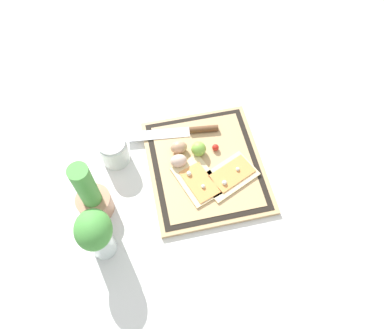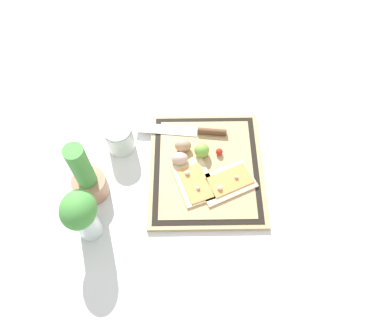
{
  "view_description": "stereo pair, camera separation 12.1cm",
  "coord_description": "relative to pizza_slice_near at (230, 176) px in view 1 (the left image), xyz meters",
  "views": [
    {
      "loc": [
        -0.6,
        0.18,
        1.09
      ],
      "look_at": [
        0.0,
        0.05,
        0.04
      ],
      "focal_mm": 35.0,
      "sensor_mm": 36.0,
      "label": 1
    },
    {
      "loc": [
        -0.61,
        0.06,
        1.09
      ],
      "look_at": [
        0.0,
        0.05,
        0.04
      ],
      "focal_mm": 35.0,
      "sensor_mm": 36.0,
      "label": 2
    }
  ],
  "objects": [
    {
      "name": "ground_plane",
      "position": [
        0.06,
        0.06,
        -0.02
      ],
      "size": [
        6.0,
        6.0,
        0.0
      ],
      "primitive_type": "plane",
      "color": "silver"
    },
    {
      "name": "cutting_board",
      "position": [
        0.06,
        0.06,
        -0.01
      ],
      "size": [
        0.43,
        0.37,
        0.02
      ],
      "color": "tan",
      "rests_on": "ground_plane"
    },
    {
      "name": "pizza_slice_near",
      "position": [
        0.0,
        0.0,
        0.0
      ],
      "size": [
        0.17,
        0.21,
        0.02
      ],
      "color": "beige",
      "rests_on": "cutting_board"
    },
    {
      "name": "pizza_slice_far",
      "position": [
        0.01,
        0.1,
        0.0
      ],
      "size": [
        0.19,
        0.16,
        0.02
      ],
      "color": "beige",
      "rests_on": "cutting_board"
    },
    {
      "name": "knife",
      "position": [
        0.2,
        0.1,
        0.0
      ],
      "size": [
        0.07,
        0.32,
        0.02
      ],
      "color": "silver",
      "rests_on": "cutting_board"
    },
    {
      "name": "egg_brown",
      "position": [
        0.13,
        0.14,
        0.02
      ],
      "size": [
        0.04,
        0.06,
        0.04
      ],
      "primitive_type": "ellipsoid",
      "color": "tan",
      "rests_on": "cutting_board"
    },
    {
      "name": "egg_pink",
      "position": [
        0.08,
        0.15,
        0.02
      ],
      "size": [
        0.04,
        0.06,
        0.04
      ],
      "primitive_type": "ellipsoid",
      "color": "beige",
      "rests_on": "cutting_board"
    },
    {
      "name": "lime",
      "position": [
        0.11,
        0.08,
        0.02
      ],
      "size": [
        0.05,
        0.05,
        0.05
      ],
      "primitive_type": "sphere",
      "color": "#7FB742",
      "rests_on": "cutting_board"
    },
    {
      "name": "cherry_tomato_red",
      "position": [
        0.11,
        0.02,
        0.01
      ],
      "size": [
        0.02,
        0.02,
        0.02
      ],
      "primitive_type": "sphere",
      "color": "red",
      "rests_on": "cutting_board"
    },
    {
      "name": "herb_pot",
      "position": [
        -0.01,
        0.43,
        0.06
      ],
      "size": [
        0.11,
        0.11,
        0.25
      ],
      "color": "#AD7A5B",
      "rests_on": "ground_plane"
    },
    {
      "name": "sauce_jar",
      "position": [
        0.16,
        0.35,
        0.02
      ],
      "size": [
        0.09,
        0.09,
        0.1
      ],
      "color": "silver",
      "rests_on": "ground_plane"
    },
    {
      "name": "herb_glass",
      "position": [
        -0.15,
        0.42,
        0.1
      ],
      "size": [
        0.11,
        0.1,
        0.2
      ],
      "color": "silver",
      "rests_on": "ground_plane"
    }
  ]
}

